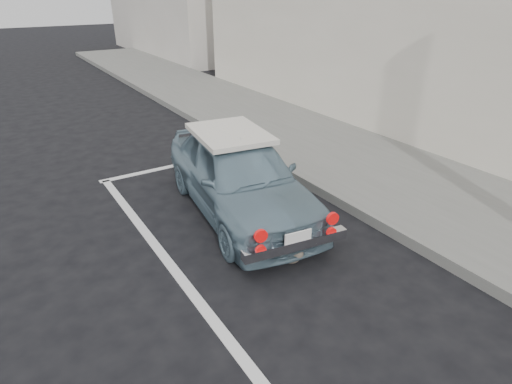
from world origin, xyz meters
The scene contains 5 objects.
sidewalk centered at (3.20, 2.00, 0.07)m, with size 2.80×40.00×0.15m, color slate.
pline_front centered at (0.50, 6.50, 0.00)m, with size 3.00×0.12×0.01m, color silver.
pline_side centered at (-0.90, 3.00, 0.00)m, with size 0.12×7.00×0.01m, color silver.
retro_coupe centered at (0.50, 4.34, 0.59)m, with size 1.82×3.56×1.16m.
cat centered at (0.33, 2.91, 0.12)m, with size 0.30×0.49×0.26m.
Camera 1 is at (-2.29, -0.49, 3.01)m, focal length 30.00 mm.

